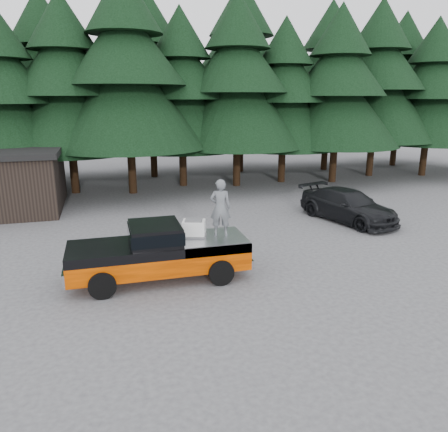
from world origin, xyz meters
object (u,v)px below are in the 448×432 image
object	(u,v)px
pickup_truck	(159,260)
man_on_bed	(220,208)
parked_car	(348,206)
air_compressor	(194,229)

from	to	relation	value
pickup_truck	man_on_bed	xyz separation A→B (m)	(2.12, 0.06, 1.64)
man_on_bed	parked_car	bearing A→B (deg)	-132.45
parked_car	air_compressor	bearing A→B (deg)	-169.82
air_compressor	man_on_bed	size ratio (longest dim) A/B	0.38
air_compressor	parked_car	world-z (taller)	air_compressor
pickup_truck	parked_car	size ratio (longest dim) A/B	1.14
man_on_bed	parked_car	world-z (taller)	man_on_bed
pickup_truck	air_compressor	xyz separation A→B (m)	(1.24, 0.24, 0.92)
pickup_truck	air_compressor	distance (m)	1.56
air_compressor	pickup_truck	bearing A→B (deg)	-151.59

